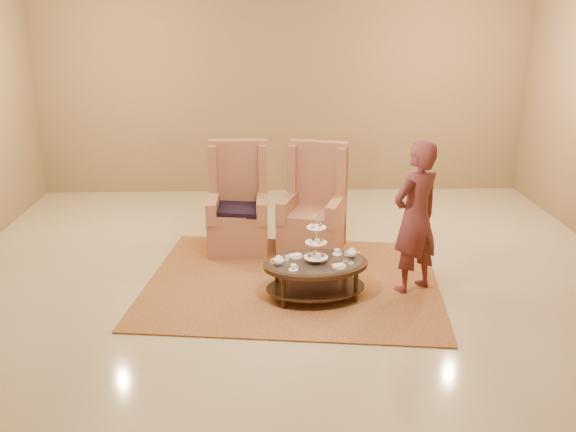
{
  "coord_description": "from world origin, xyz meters",
  "views": [
    {
      "loc": [
        -0.31,
        -6.57,
        3.0
      ],
      "look_at": [
        -0.06,
        0.2,
        0.78
      ],
      "focal_mm": 40.0,
      "sensor_mm": 36.0,
      "label": 1
    }
  ],
  "objects_px": {
    "person": "(416,218)",
    "armchair_left": "(238,213)",
    "tea_table": "(316,269)",
    "armchair_right": "(314,215)"
  },
  "relations": [
    {
      "from": "armchair_left",
      "to": "person",
      "type": "height_order",
      "value": "person"
    },
    {
      "from": "tea_table",
      "to": "person",
      "type": "height_order",
      "value": "person"
    },
    {
      "from": "person",
      "to": "armchair_left",
      "type": "bearing_deg",
      "value": -67.97
    },
    {
      "from": "armchair_right",
      "to": "tea_table",
      "type": "bearing_deg",
      "value": -75.57
    },
    {
      "from": "tea_table",
      "to": "armchair_right",
      "type": "xyz_separation_m",
      "value": [
        0.09,
        1.48,
        0.12
      ]
    },
    {
      "from": "armchair_left",
      "to": "armchair_right",
      "type": "bearing_deg",
      "value": -4.53
    },
    {
      "from": "tea_table",
      "to": "armchair_right",
      "type": "relative_size",
      "value": 0.89
    },
    {
      "from": "tea_table",
      "to": "armchair_left",
      "type": "bearing_deg",
      "value": 110.53
    },
    {
      "from": "tea_table",
      "to": "armchair_right",
      "type": "bearing_deg",
      "value": 77.75
    },
    {
      "from": "armchair_right",
      "to": "person",
      "type": "height_order",
      "value": "person"
    }
  ]
}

